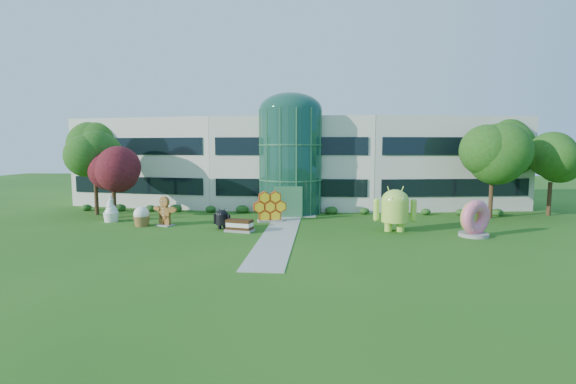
# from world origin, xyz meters

# --- Properties ---
(ground) EXTENTS (140.00, 140.00, 0.00)m
(ground) POSITION_xyz_m (0.00, 0.00, 0.00)
(ground) COLOR #215114
(ground) RESTS_ON ground
(building) EXTENTS (46.00, 15.00, 9.30)m
(building) POSITION_xyz_m (0.00, 18.00, 4.65)
(building) COLOR beige
(building) RESTS_ON ground
(atrium) EXTENTS (6.00, 6.00, 9.80)m
(atrium) POSITION_xyz_m (0.00, 12.00, 4.90)
(atrium) COLOR #194738
(atrium) RESTS_ON ground
(walkway) EXTENTS (2.40, 20.00, 0.04)m
(walkway) POSITION_xyz_m (0.00, 2.00, 0.02)
(walkway) COLOR #9E9E93
(walkway) RESTS_ON ground
(tree_red) EXTENTS (4.00, 4.00, 6.00)m
(tree_red) POSITION_xyz_m (-15.50, 7.50, 3.00)
(tree_red) COLOR #3F0C14
(tree_red) RESTS_ON ground
(trees_backdrop) EXTENTS (52.00, 8.00, 8.40)m
(trees_backdrop) POSITION_xyz_m (0.00, 13.00, 4.20)
(trees_backdrop) COLOR #224711
(trees_backdrop) RESTS_ON ground
(android_green) EXTENTS (3.31, 2.23, 3.72)m
(android_green) POSITION_xyz_m (8.46, 3.18, 1.86)
(android_green) COLOR #A7D945
(android_green) RESTS_ON ground
(android_black) EXTENTS (1.83, 1.52, 1.78)m
(android_black) POSITION_xyz_m (-4.60, 2.98, 0.89)
(android_black) COLOR black
(android_black) RESTS_ON ground
(donut) EXTENTS (2.80, 2.34, 2.63)m
(donut) POSITION_xyz_m (13.74, 1.86, 1.32)
(donut) COLOR #EE5A7F
(donut) RESTS_ON ground
(gingerbread) EXTENTS (2.78, 1.91, 2.40)m
(gingerbread) POSITION_xyz_m (-9.50, 4.00, 1.20)
(gingerbread) COLOR brown
(gingerbread) RESTS_ON ground
(ice_cream_sandwich) EXTENTS (2.26, 1.51, 0.92)m
(ice_cream_sandwich) POSITION_xyz_m (-3.06, 2.12, 0.46)
(ice_cream_sandwich) COLOR #321E0B
(ice_cream_sandwich) RESTS_ON ground
(honeycomb) EXTENTS (3.17, 1.91, 2.35)m
(honeycomb) POSITION_xyz_m (-1.35, 6.54, 1.18)
(honeycomb) COLOR yellow
(honeycomb) RESTS_ON ground
(froyo) EXTENTS (1.40, 1.40, 2.33)m
(froyo) POSITION_xyz_m (-14.76, 5.45, 1.16)
(froyo) COLOR white
(froyo) RESTS_ON ground
(cupcake) EXTENTS (1.55, 1.55, 1.58)m
(cupcake) POSITION_xyz_m (-11.30, 3.70, 0.79)
(cupcake) COLOR white
(cupcake) RESTS_ON ground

